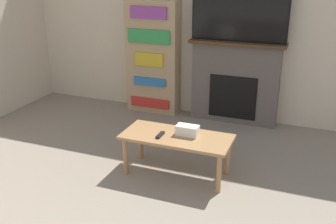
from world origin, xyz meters
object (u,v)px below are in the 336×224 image
Objects in this scene: fireplace at (235,82)px; coffee_table at (177,141)px; bookshelf at (153,57)px; tv at (239,10)px.

fireplace is 1.66m from coffee_table.
coffee_table is 0.69× the size of bookshelf.
tv is 1.97m from coffee_table.
fireplace is at bearing 1.12° from bookshelf.
bookshelf reaches higher than fireplace.
bookshelf is at bearing 120.36° from coffee_table.
fireplace is 1.02× the size of tv.
bookshelf is (-1.17, -0.00, -0.68)m from tv.
bookshelf is (-0.95, 1.62, 0.42)m from coffee_table.
fireplace is at bearing 82.44° from coffee_table.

